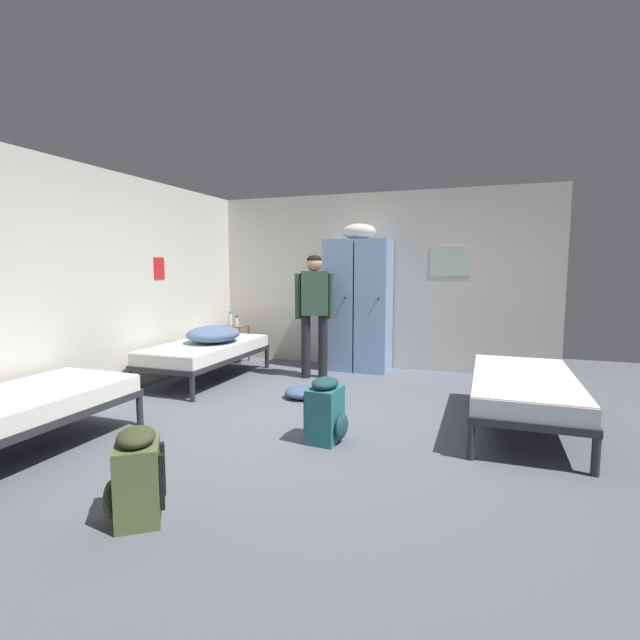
% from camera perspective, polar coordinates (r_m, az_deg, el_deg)
% --- Properties ---
extents(ground_plane, '(8.51, 8.51, 0.00)m').
position_cam_1_polar(ground_plane, '(4.54, -1.16, -12.38)').
color(ground_plane, '#565B66').
extents(room_backdrop, '(4.98, 5.38, 2.53)m').
position_cam_1_polar(room_backdrop, '(6.01, -8.10, 4.51)').
color(room_backdrop, beige).
rests_on(room_backdrop, ground_plane).
extents(locker_bank, '(0.90, 0.55, 2.07)m').
position_cam_1_polar(locker_bank, '(6.63, 4.68, 2.17)').
color(locker_bank, '#7A9ECC').
rests_on(locker_bank, ground_plane).
extents(shelf_unit, '(0.38, 0.30, 0.57)m').
position_cam_1_polar(shelf_unit, '(7.35, -10.43, -2.39)').
color(shelf_unit, brown).
rests_on(shelf_unit, ground_plane).
extents(bed_right, '(0.90, 1.90, 0.49)m').
position_cam_1_polar(bed_right, '(4.68, 23.62, -7.49)').
color(bed_right, '#28282D').
rests_on(bed_right, ground_plane).
extents(bed_left_front, '(0.90, 1.90, 0.49)m').
position_cam_1_polar(bed_left_front, '(4.35, -33.66, -9.08)').
color(bed_left_front, '#28282D').
rests_on(bed_left_front, ground_plane).
extents(bed_left_rear, '(0.90, 1.90, 0.49)m').
position_cam_1_polar(bed_left_rear, '(6.25, -13.74, -3.70)').
color(bed_left_rear, '#28282D').
rests_on(bed_left_rear, ground_plane).
extents(bedding_heap, '(0.66, 0.75, 0.22)m').
position_cam_1_polar(bedding_heap, '(6.23, -12.91, -1.69)').
color(bedding_heap, slate).
rests_on(bedding_heap, bed_left_rear).
extents(person_traveler, '(0.48, 0.32, 1.62)m').
position_cam_1_polar(person_traveler, '(6.12, -0.69, 1.91)').
color(person_traveler, black).
rests_on(person_traveler, ground_plane).
extents(water_bottle, '(0.06, 0.06, 0.21)m').
position_cam_1_polar(water_bottle, '(7.37, -10.94, 0.12)').
color(water_bottle, '#B2DBEA').
rests_on(water_bottle, shelf_unit).
extents(lotion_bottle, '(0.06, 0.06, 0.16)m').
position_cam_1_polar(lotion_bottle, '(7.25, -10.15, -0.17)').
color(lotion_bottle, beige).
rests_on(lotion_bottle, shelf_unit).
extents(backpack_olive, '(0.42, 0.41, 0.55)m').
position_cam_1_polar(backpack_olive, '(3.03, -21.58, -17.43)').
color(backpack_olive, '#566038').
rests_on(backpack_olive, ground_plane).
extents(backpack_teal, '(0.35, 0.34, 0.55)m').
position_cam_1_polar(backpack_teal, '(3.99, 0.76, -11.11)').
color(backpack_teal, '#23666B').
rests_on(backpack_teal, ground_plane).
extents(clothes_pile_denim, '(0.41, 0.38, 0.13)m').
position_cam_1_polar(clothes_pile_denim, '(5.30, -2.16, -8.84)').
color(clothes_pile_denim, '#42567A').
rests_on(clothes_pile_denim, ground_plane).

